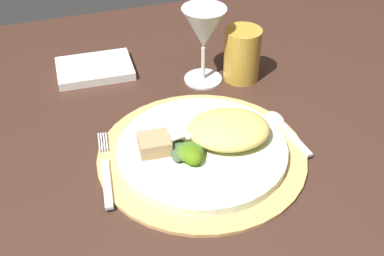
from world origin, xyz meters
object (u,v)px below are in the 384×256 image
at_px(napkin, 95,69).
at_px(dinner_plate, 202,150).
at_px(amber_tumbler, 242,54).
at_px(spoon, 281,125).
at_px(fork, 106,172).
at_px(wine_glass, 204,31).
at_px(dining_table, 174,204).

bearing_deg(napkin, dinner_plate, -68.82).
bearing_deg(amber_tumbler, spoon, -89.16).
relative_size(fork, spoon, 1.34).
bearing_deg(napkin, wine_glass, -25.74).
height_order(fork, wine_glass, wine_glass).
bearing_deg(napkin, amber_tumbler, -22.05).
distance_m(fork, spoon, 0.30).
height_order(spoon, wine_glass, wine_glass).
bearing_deg(dinner_plate, napkin, 111.18).
bearing_deg(fork, wine_glass, 42.45).
bearing_deg(spoon, dining_table, 178.70).
distance_m(fork, amber_tumbler, 0.36).
bearing_deg(wine_glass, napkin, 154.26).
height_order(dining_table, dinner_plate, dinner_plate).
distance_m(napkin, wine_glass, 0.24).
bearing_deg(wine_glass, spoon, -68.08).
xyz_separation_m(dining_table, napkin, (-0.08, 0.28, 0.13)).
height_order(dining_table, spoon, spoon).
xyz_separation_m(napkin, wine_glass, (0.19, -0.09, 0.10)).
bearing_deg(dinner_plate, dining_table, 143.80).
relative_size(dining_table, dinner_plate, 5.34).
bearing_deg(fork, dining_table, 13.15).
bearing_deg(dining_table, spoon, -1.30).
xyz_separation_m(dinner_plate, wine_glass, (0.08, 0.21, 0.09)).
height_order(napkin, wine_glass, wine_glass).
height_order(fork, napkin, napkin).
distance_m(dining_table, spoon, 0.23).
distance_m(dinner_plate, wine_glass, 0.24).
relative_size(spoon, napkin, 0.88).
bearing_deg(spoon, wine_glass, 111.92).
bearing_deg(fork, spoon, 4.17).
xyz_separation_m(dining_table, dinner_plate, (0.04, -0.03, 0.14)).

